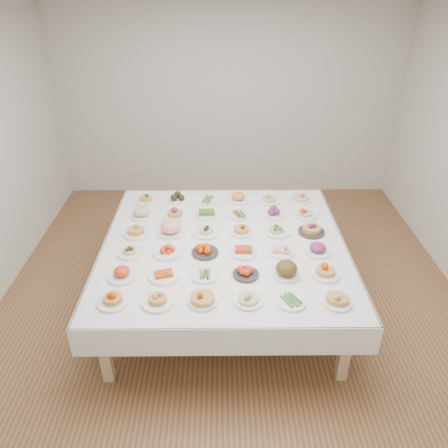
{
  "coord_description": "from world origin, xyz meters",
  "views": [
    {
      "loc": [
        -0.12,
        -3.86,
        3.09
      ],
      "look_at": [
        -0.08,
        -0.09,
        0.88
      ],
      "focal_mm": 35.0,
      "sensor_mm": 36.0,
      "label": 1
    }
  ],
  "objects_px": {
    "display_table": "(224,248)",
    "dish_35": "(300,195)",
    "dish_0": "(113,297)",
    "dish_18": "(136,229)"
  },
  "relations": [
    {
      "from": "display_table",
      "to": "dish_18",
      "type": "xyz_separation_m",
      "value": [
        -0.89,
        0.17,
        0.13
      ]
    },
    {
      "from": "dish_0",
      "to": "dish_18",
      "type": "bearing_deg",
      "value": 89.46
    },
    {
      "from": "display_table",
      "to": "dish_0",
      "type": "distance_m",
      "value": 1.27
    },
    {
      "from": "display_table",
      "to": "dish_35",
      "type": "height_order",
      "value": "dish_35"
    },
    {
      "from": "dish_0",
      "to": "dish_18",
      "type": "height_order",
      "value": "dish_18"
    },
    {
      "from": "display_table",
      "to": "dish_0",
      "type": "bearing_deg",
      "value": -135.52
    },
    {
      "from": "display_table",
      "to": "dish_35",
      "type": "xyz_separation_m",
      "value": [
        0.89,
        0.9,
        0.13
      ]
    },
    {
      "from": "display_table",
      "to": "dish_18",
      "type": "bearing_deg",
      "value": 169.21
    },
    {
      "from": "display_table",
      "to": "dish_18",
      "type": "relative_size",
      "value": 9.0
    },
    {
      "from": "dish_0",
      "to": "dish_35",
      "type": "distance_m",
      "value": 2.54
    }
  ]
}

